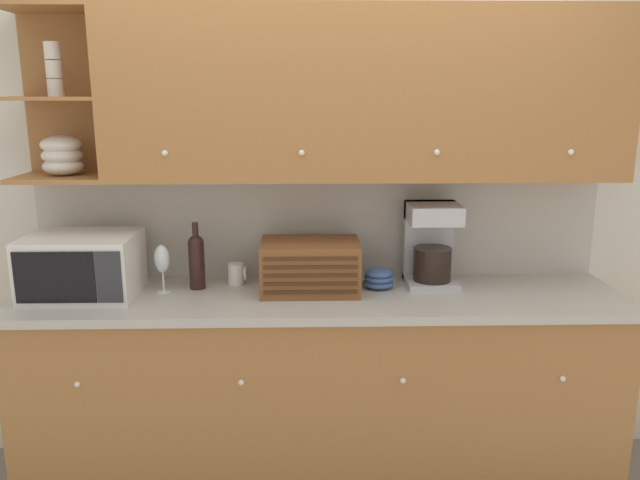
{
  "coord_description": "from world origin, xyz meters",
  "views": [
    {
      "loc": [
        -0.07,
        -3.04,
        1.86
      ],
      "look_at": [
        0.0,
        -0.21,
        1.18
      ],
      "focal_mm": 35.0,
      "sensor_mm": 36.0,
      "label": 1
    }
  ],
  "objects": [
    {
      "name": "ground_plane",
      "position": [
        0.0,
        0.0,
        0.0
      ],
      "size": [
        24.0,
        24.0,
        0.0
      ],
      "primitive_type": "plane",
      "color": "slate"
    },
    {
      "name": "coffee_maker",
      "position": [
        0.53,
        -0.16,
        1.15
      ],
      "size": [
        0.24,
        0.24,
        0.39
      ],
      "color": "#B7B7BC",
      "rests_on": "counter_unit"
    },
    {
      "name": "microwave",
      "position": [
        -1.08,
        -0.3,
        1.09
      ],
      "size": [
        0.49,
        0.38,
        0.28
      ],
      "color": "silver",
      "rests_on": "counter_unit"
    },
    {
      "name": "mug",
      "position": [
        -0.4,
        -0.14,
        1.0
      ],
      "size": [
        0.09,
        0.08,
        0.1
      ],
      "color": "silver",
      "rests_on": "counter_unit"
    },
    {
      "name": "wall_back",
      "position": [
        0.0,
        0.03,
        1.3
      ],
      "size": [
        5.16,
        0.06,
        2.6
      ],
      "color": "beige",
      "rests_on": "ground_plane"
    },
    {
      "name": "backsplash_panel",
      "position": [
        0.0,
        -0.01,
        1.21
      ],
      "size": [
        2.76,
        0.01,
        0.51
      ],
      "color": "#B7B2A8",
      "rests_on": "counter_unit"
    },
    {
      "name": "upper_cabinets",
      "position": [
        0.16,
        -0.17,
        1.84
      ],
      "size": [
        2.76,
        0.36,
        0.76
      ],
      "color": "#A36B38",
      "rests_on": "backsplash_panel"
    },
    {
      "name": "bread_box",
      "position": [
        -0.05,
        -0.26,
        1.07
      ],
      "size": [
        0.45,
        0.3,
        0.24
      ],
      "color": "brown",
      "rests_on": "counter_unit"
    },
    {
      "name": "counter_unit",
      "position": [
        0.0,
        -0.3,
        0.48
      ],
      "size": [
        2.78,
        0.62,
        0.95
      ],
      "color": "#A36B38",
      "rests_on": "ground_plane"
    },
    {
      "name": "wine_glass",
      "position": [
        -0.73,
        -0.26,
        1.11
      ],
      "size": [
        0.07,
        0.07,
        0.23
      ],
      "color": "silver",
      "rests_on": "counter_unit"
    },
    {
      "name": "wine_bottle",
      "position": [
        -0.58,
        -0.2,
        1.1
      ],
      "size": [
        0.07,
        0.07,
        0.32
      ],
      "color": "black",
      "rests_on": "counter_unit"
    },
    {
      "name": "bowl_stack_on_counter",
      "position": [
        0.28,
        -0.22,
        1.0
      ],
      "size": [
        0.15,
        0.15,
        0.09
      ],
      "color": "#3D5B93",
      "rests_on": "counter_unit"
    }
  ]
}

